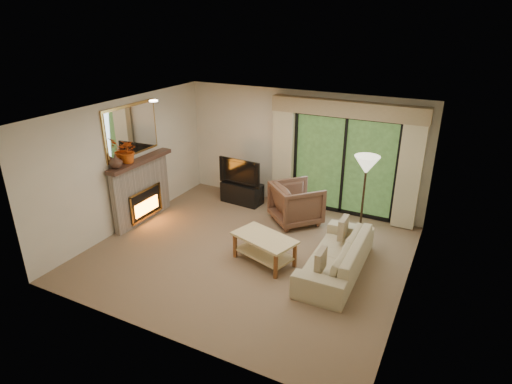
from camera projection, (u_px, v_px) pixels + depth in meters
The scene contains 22 objects.
floor at pixel (249, 252), 7.90m from camera, with size 5.50×5.50×0.00m, color #796148.
ceiling at pixel (248, 113), 6.90m from camera, with size 5.50×5.50×0.00m, color white.
wall_back at pixel (301, 150), 9.46m from camera, with size 5.00×5.00×0.00m, color beige.
wall_front at pixel (155, 254), 5.35m from camera, with size 5.00×5.00×0.00m, color beige.
wall_left at pixel (127, 164), 8.55m from camera, with size 5.00×5.00×0.00m, color beige.
wall_right at pixel (414, 219), 6.25m from camera, with size 5.00×5.00×0.00m, color beige.
fireplace at pixel (141, 190), 8.90m from camera, with size 0.24×1.70×1.37m, color gray, non-canonical shape.
mirror at pixel (131, 130), 8.45m from camera, with size 0.07×1.45×1.02m, color #B58943, non-canonical shape.
sliding_door at pixel (344, 165), 9.08m from camera, with size 2.26×0.10×2.16m, color black, non-canonical shape.
curtain_left at pixel (283, 154), 9.51m from camera, with size 0.45×0.18×2.35m, color #C1B48C.
curtain_right at pixel (410, 172), 8.38m from camera, with size 0.45×0.18×2.35m, color #C1B48C.
cornice at pixel (347, 109), 8.53m from camera, with size 3.20×0.24×0.32m, color #97805B.
media_console at pixel (242, 193), 9.92m from camera, with size 0.95×0.43×0.47m, color black.
tv at pixel (242, 171), 9.71m from camera, with size 1.05×0.14×0.61m, color black.
armchair at pixel (296, 203), 8.91m from camera, with size 0.91×0.94×0.86m, color brown.
sofa at pixel (336, 255), 7.21m from camera, with size 2.14×0.84×0.63m, color tan.
pillow_near at pixel (321, 261), 6.65m from camera, with size 0.10×0.37×0.37m, color brown.
pillow_far at pixel (343, 228), 7.66m from camera, with size 0.10×0.39×0.39m, color brown.
coffee_table at pixel (264, 249), 7.52m from camera, with size 1.11×0.61×0.50m, color tan, non-canonical shape.
floor_lamp at pixel (363, 200), 7.96m from camera, with size 0.46×0.46×1.73m, color beige, non-canonical shape.
vase at pixel (116, 161), 8.07m from camera, with size 0.25×0.25×0.26m, color #3E271D.
branches at pixel (128, 151), 8.32m from camera, with size 0.43×0.38×0.48m, color #C34A10.
Camera 1 is at (3.23, -6.06, 4.08)m, focal length 30.00 mm.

